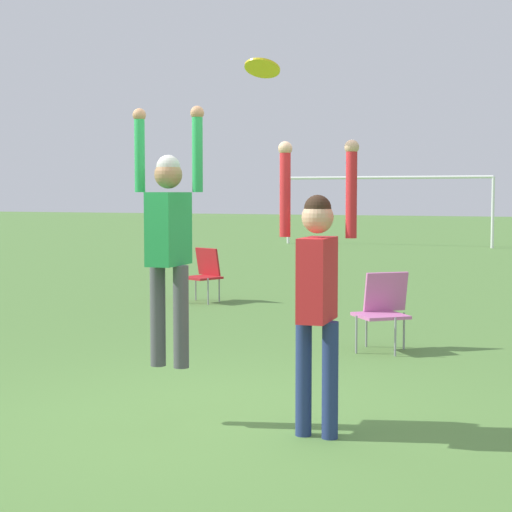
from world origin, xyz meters
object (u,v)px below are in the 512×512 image
frisbee (262,68)px  camping_chair_2 (383,306)px  person_defending (317,281)px  person_jumping (169,232)px  camping_chair_0 (204,271)px

frisbee → camping_chair_2: size_ratio=0.29×
person_defending → person_jumping: bearing=-90.0°
person_jumping → frisbee: size_ratio=7.79×
frisbee → camping_chair_2: frisbee is taller
person_jumping → camping_chair_2: person_jumping is taller
person_defending → camping_chair_0: (-4.12, 6.75, -0.65)m
frisbee → camping_chair_0: bearing=118.5°
person_jumping → frisbee: bearing=-100.9°
person_jumping → camping_chair_0: bearing=20.1°
camping_chair_0 → person_defending: bearing=144.5°
frisbee → camping_chair_0: size_ratio=0.29×
person_jumping → camping_chair_2: (0.80, 3.68, -0.99)m
person_defending → frisbee: frisbee is taller
person_defending → frisbee: size_ratio=8.45×
camping_chair_0 → camping_chair_2: bearing=163.1°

